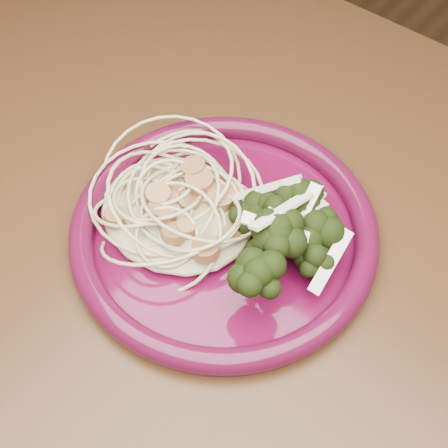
% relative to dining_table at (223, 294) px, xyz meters
% --- Properties ---
extents(dining_table, '(1.20, 0.80, 0.75)m').
position_rel_dining_table_xyz_m(dining_table, '(0.00, 0.00, 0.00)').
color(dining_table, '#472814').
rests_on(dining_table, ground).
extents(dinner_plate, '(0.36, 0.36, 0.02)m').
position_rel_dining_table_xyz_m(dinner_plate, '(-0.00, 0.01, 0.11)').
color(dinner_plate, '#4D0726').
rests_on(dinner_plate, dining_table).
extents(spaghetti_pile, '(0.19, 0.17, 0.04)m').
position_rel_dining_table_xyz_m(spaghetti_pile, '(-0.05, -0.01, 0.12)').
color(spaghetti_pile, '#C9BF89').
rests_on(spaghetti_pile, dinner_plate).
extents(scallop_cluster, '(0.16, 0.16, 0.04)m').
position_rel_dining_table_xyz_m(scallop_cluster, '(-0.05, -0.01, 0.16)').
color(scallop_cluster, '#AC7845').
rests_on(scallop_cluster, spaghetti_pile).
extents(broccoli_pile, '(0.13, 0.17, 0.05)m').
position_rel_dining_table_xyz_m(broccoli_pile, '(0.05, 0.02, 0.13)').
color(broccoli_pile, black).
rests_on(broccoli_pile, dinner_plate).
extents(onion_garnish, '(0.09, 0.11, 0.06)m').
position_rel_dining_table_xyz_m(onion_garnish, '(0.05, 0.02, 0.16)').
color(onion_garnish, white).
rests_on(onion_garnish, broccoli_pile).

